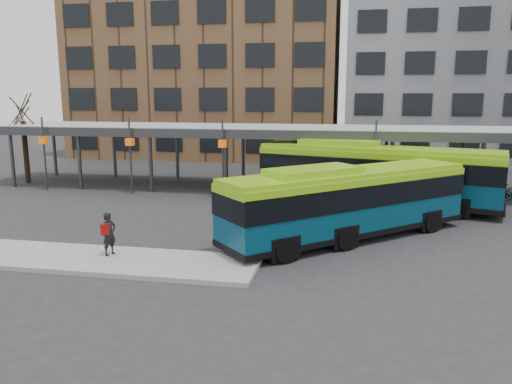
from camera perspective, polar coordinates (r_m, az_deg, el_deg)
name	(u,v)px	position (r m, az deg, el deg)	size (l,w,h in m)	color
ground	(235,246)	(20.97, -2.44, -6.15)	(120.00, 120.00, 0.00)	#28282B
boarding_island	(76,258)	(20.30, -19.89, -7.15)	(14.00, 3.00, 0.18)	gray
canopy	(278,131)	(32.78, 2.59, 7.03)	(40.00, 6.53, 4.80)	#999B9E
tree	(26,149)	(38.96, -24.84, 4.48)	(1.64, 1.64, 5.60)	black
building_brick	(210,47)	(53.75, -5.24, 16.13)	(26.00, 14.00, 22.00)	brown
building_grey	(477,54)	(52.88, 23.98, 14.25)	(24.00, 14.00, 20.00)	slate
bus_front	(348,201)	(21.86, 10.50, -0.97)	(10.53, 9.94, 3.30)	#07384F
bus_rear	(375,172)	(28.93, 13.44, 2.21)	(13.52, 6.34, 3.66)	#07384F
pedestrian	(109,234)	(19.78, -16.46, -4.58)	(0.59, 0.71, 1.66)	black
bike_rack	(504,192)	(33.41, 26.44, 0.01)	(7.61, 1.59, 1.03)	slate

